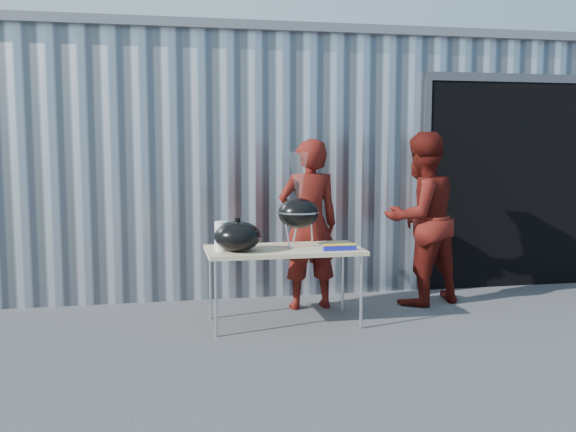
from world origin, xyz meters
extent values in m
plane|color=#3C3C3F|center=(0.00, 0.00, 0.00)|extent=(80.00, 80.00, 0.00)
cube|color=silver|center=(0.80, 4.70, 1.50)|extent=(8.00, 6.00, 3.00)
cube|color=slate|center=(0.80, 4.70, 3.05)|extent=(8.20, 6.20, 0.10)
cube|color=black|center=(3.30, 2.27, 1.25)|extent=(2.40, 1.20, 2.50)
cube|color=#4C4C51|center=(3.30, 1.70, 2.55)|extent=(2.52, 0.08, 0.10)
cube|color=tan|center=(0.12, 0.57, 0.73)|extent=(1.50, 0.75, 0.04)
cylinder|color=silver|center=(-0.57, 0.26, 0.35)|extent=(0.03, 0.03, 0.71)
cylinder|color=silver|center=(0.81, 0.26, 0.35)|extent=(0.03, 0.03, 0.71)
cylinder|color=silver|center=(-0.57, 0.89, 0.35)|extent=(0.03, 0.03, 0.71)
cylinder|color=silver|center=(0.81, 0.89, 0.35)|extent=(0.03, 0.03, 0.71)
ellipsoid|color=black|center=(0.28, 0.64, 1.08)|extent=(0.40, 0.40, 0.30)
cylinder|color=silver|center=(0.28, 0.64, 1.09)|extent=(0.41, 0.41, 0.02)
cylinder|color=silver|center=(0.28, 0.64, 1.10)|extent=(0.38, 0.38, 0.01)
cylinder|color=silver|center=(0.28, 0.78, 0.87)|extent=(0.02, 0.02, 0.24)
cylinder|color=silver|center=(0.16, 0.57, 0.87)|extent=(0.02, 0.02, 0.24)
cylinder|color=silver|center=(0.40, 0.57, 0.87)|extent=(0.02, 0.02, 0.24)
cylinder|color=#D16A4B|center=(0.16, 0.64, 1.12)|extent=(0.02, 0.14, 0.02)
cylinder|color=#D16A4B|center=(0.19, 0.64, 1.12)|extent=(0.02, 0.14, 0.02)
cylinder|color=#D16A4B|center=(0.23, 0.64, 1.12)|extent=(0.02, 0.14, 0.02)
cylinder|color=#D16A4B|center=(0.26, 0.64, 1.12)|extent=(0.02, 0.14, 0.02)
cylinder|color=#D16A4B|center=(0.30, 0.64, 1.12)|extent=(0.02, 0.14, 0.02)
cylinder|color=#D16A4B|center=(0.33, 0.64, 1.12)|extent=(0.02, 0.14, 0.02)
cylinder|color=#D16A4B|center=(0.37, 0.64, 1.12)|extent=(0.02, 0.14, 0.02)
cylinder|color=#D16A4B|center=(0.40, 0.64, 1.12)|extent=(0.02, 0.14, 0.02)
cone|color=silver|center=(0.28, 0.64, 1.40)|extent=(0.20, 0.20, 0.55)
ellipsoid|color=black|center=(-0.34, 0.47, 0.89)|extent=(0.44, 0.44, 0.29)
cylinder|color=black|center=(-0.34, 0.47, 1.05)|extent=(0.05, 0.05, 0.03)
cylinder|color=white|center=(-0.49, 0.52, 0.89)|extent=(0.12, 0.12, 0.28)
cube|color=white|center=(-0.43, 0.74, 0.80)|extent=(0.20, 0.15, 0.10)
cube|color=#171A99|center=(0.61, 0.32, 0.78)|extent=(0.32, 0.06, 0.05)
cube|color=yellow|center=(0.61, 0.32, 0.81)|extent=(0.32, 0.06, 0.01)
imported|color=#4F110C|center=(0.50, 1.12, 0.90)|extent=(0.69, 0.48, 1.81)
imported|color=#4F110C|center=(1.75, 1.08, 0.94)|extent=(1.09, 0.96, 1.89)
camera|label=1|loc=(-1.05, -5.47, 1.74)|focal=40.00mm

